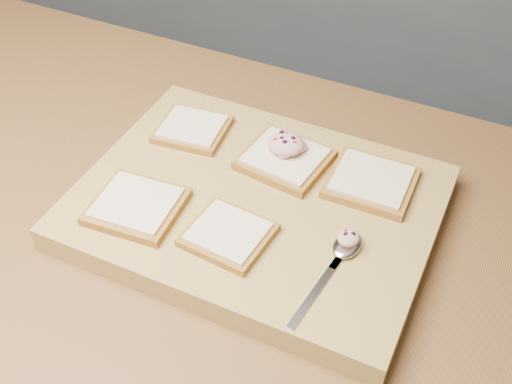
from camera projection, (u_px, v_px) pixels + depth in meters
island_counter at (229, 360)px, 1.31m from camera, size 2.00×0.80×0.90m
back_counter at (415, 31)px, 2.23m from camera, size 3.60×0.62×0.94m
cutting_board at (256, 207)px, 0.97m from camera, size 0.52×0.40×0.04m
bread_far_left at (193, 129)px, 1.07m from camera, size 0.12×0.11×0.02m
bread_far_center at (285, 159)px, 1.01m from camera, size 0.14×0.13×0.02m
bread_far_right at (371, 182)px, 0.97m from camera, size 0.13×0.12×0.02m
bread_near_left at (137, 206)px, 0.93m from camera, size 0.13×0.13×0.02m
bread_near_center at (228, 234)px, 0.89m from camera, size 0.12×0.11×0.02m
tuna_salad_dollop at (286, 143)px, 1.00m from camera, size 0.06×0.06×0.03m
spoon at (343, 251)px, 0.87m from camera, size 0.05×0.19×0.01m
spoon_salad at (348, 237)px, 0.87m from camera, size 0.03×0.03×0.02m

